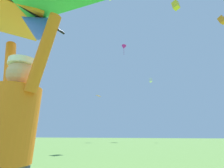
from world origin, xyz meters
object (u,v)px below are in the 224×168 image
held_stunt_kite (26,5)px  distant_kite_yellow_low_left (176,5)px  kite_flyer_person (8,147)px  distant_kite_magenta_mid_right (124,47)px  distant_kite_white_high_right (151,80)px  distant_kite_orange_overhead_distant (98,96)px  distant_kite_orange_mid_left (222,20)px

held_stunt_kite → distant_kite_yellow_low_left: (4.46, 18.48, 16.33)m
kite_flyer_person → distant_kite_magenta_mid_right: 38.90m
distant_kite_white_high_right → distant_kite_orange_overhead_distant: (-8.75, -4.42, -3.38)m
held_stunt_kite → distant_kite_orange_overhead_distant: 25.66m
held_stunt_kite → distant_kite_magenta_mid_right: distant_kite_magenta_mid_right is taller
kite_flyer_person → distant_kite_white_high_right: 29.49m
kite_flyer_person → distant_kite_orange_overhead_distant: size_ratio=1.91×
distant_kite_orange_overhead_distant → distant_kite_yellow_low_left: bearing=-20.1°
held_stunt_kite → distant_kite_orange_overhead_distant: bearing=111.1°
kite_flyer_person → distant_kite_yellow_low_left: size_ratio=1.47×
distant_kite_orange_overhead_distant → distant_kite_orange_mid_left: bearing=-21.5°
held_stunt_kite → distant_kite_white_high_right: distant_kite_white_high_right is taller
kite_flyer_person → distant_kite_white_high_right: size_ratio=2.09×
distant_kite_magenta_mid_right → distant_kite_orange_mid_left: bearing=-46.7°
held_stunt_kite → distant_kite_orange_overhead_distant: size_ratio=1.82×
distant_kite_orange_mid_left → distant_kite_yellow_low_left: bearing=154.3°
held_stunt_kite → distant_kite_magenta_mid_right: size_ratio=0.67×
distant_kite_magenta_mid_right → distant_kite_yellow_low_left: size_ratio=2.08×
distant_kite_magenta_mid_right → distant_kite_white_high_right: size_ratio=2.95×
distant_kite_magenta_mid_right → distant_kite_orange_mid_left: size_ratio=2.72×
distant_kite_orange_mid_left → distant_kite_orange_overhead_distant: (-17.59, 6.91, -5.76)m
distant_kite_white_high_right → kite_flyer_person: bearing=-89.4°
kite_flyer_person → distant_kite_orange_mid_left: distant_kite_orange_mid_left is taller
kite_flyer_person → held_stunt_kite: 1.22m
kite_flyer_person → distant_kite_yellow_low_left: bearing=76.4°
distant_kite_white_high_right → distant_kite_orange_mid_left: size_ratio=0.92×
distant_kite_yellow_low_left → distant_kite_orange_mid_left: size_ratio=1.31×
held_stunt_kite → distant_kite_orange_mid_left: 21.67m
kite_flyer_person → held_stunt_kite: bearing=-106.5°
distant_kite_magenta_mid_right → distant_kite_orange_overhead_distant: size_ratio=2.70×
distant_kite_yellow_low_left → distant_kite_white_high_right: bearing=116.8°
held_stunt_kite → distant_kite_orange_mid_left: distant_kite_orange_mid_left is taller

